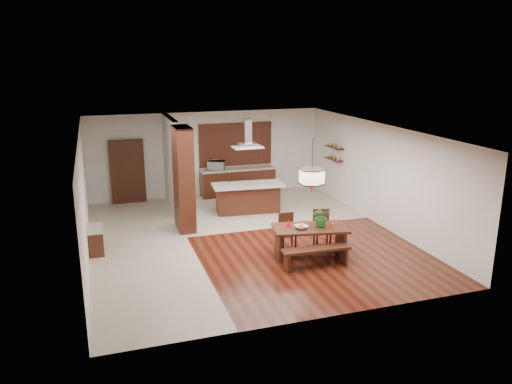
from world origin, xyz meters
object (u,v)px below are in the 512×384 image
object	(u,v)px
hallway_console	(96,240)
kitchen_island	(248,198)
foliage_plant	(322,216)
pendant_lantern	(312,166)
dining_table	(310,235)
dining_chair_left	(288,232)
microwave	(216,165)
range_hood	(248,134)
fruit_bowl	(301,227)
island_cup	(262,182)
dining_bench	(316,257)
dining_chair_right	(322,229)

from	to	relation	value
hallway_console	kitchen_island	distance (m)	4.96
foliage_plant	pendant_lantern	bearing A→B (deg)	171.70
dining_table	dining_chair_left	world-z (taller)	dining_chair_left
foliage_plant	microwave	bearing A→B (deg)	101.13
kitchen_island	range_hood	size ratio (longest dim) A/B	2.53
dining_chair_left	foliage_plant	size ratio (longest dim) A/B	1.76
dining_chair_left	range_hood	bearing A→B (deg)	96.03
dining_chair_left	kitchen_island	distance (m)	3.23
fruit_bowl	range_hood	bearing A→B (deg)	92.03
hallway_console	range_hood	world-z (taller)	range_hood
kitchen_island	range_hood	distance (m)	2.00
hallway_console	island_cup	xyz separation A→B (m)	(4.98, 1.87, 0.64)
dining_bench	island_cup	size ratio (longest dim) A/B	14.41
hallway_console	foliage_plant	distance (m)	5.59
dining_bench	range_hood	world-z (taller)	range_hood
hallway_console	pendant_lantern	bearing A→B (deg)	-20.79
dining_table	island_cup	xyz separation A→B (m)	(0.04, 3.75, 0.41)
dining_chair_left	island_cup	world-z (taller)	island_cup
dining_table	dining_chair_left	distance (m)	0.71
dining_chair_right	pendant_lantern	world-z (taller)	pendant_lantern
foliage_plant	fruit_bowl	distance (m)	0.56
foliage_plant	island_cup	size ratio (longest dim) A/B	4.53
range_hood	dining_bench	bearing A→B (deg)	-86.67
foliage_plant	fruit_bowl	world-z (taller)	foliage_plant
dining_table	microwave	bearing A→B (deg)	98.66
foliage_plant	fruit_bowl	bearing A→B (deg)	179.23
fruit_bowl	pendant_lantern	bearing A→B (deg)	7.38
dining_chair_right	microwave	xyz separation A→B (m)	(-1.44, 5.42, 0.63)
foliage_plant	microwave	size ratio (longest dim) A/B	0.91
kitchen_island	island_cup	size ratio (longest dim) A/B	20.11
dining_chair_right	microwave	bearing A→B (deg)	116.77
island_cup	microwave	size ratio (longest dim) A/B	0.20
dining_chair_left	fruit_bowl	world-z (taller)	dining_chair_left
fruit_bowl	range_hood	world-z (taller)	range_hood
dining_chair_right	fruit_bowl	distance (m)	0.97
dining_chair_right	fruit_bowl	size ratio (longest dim) A/B	3.10
dining_bench	fruit_bowl	distance (m)	0.82
hallway_console	dining_table	distance (m)	5.29
dining_table	foliage_plant	world-z (taller)	foliage_plant
kitchen_island	foliage_plant	bearing A→B (deg)	-75.18
dining_chair_right	pendant_lantern	bearing A→B (deg)	-128.60
pendant_lantern	microwave	world-z (taller)	pendant_lantern
dining_bench	dining_chair_right	xyz separation A→B (m)	(0.67, 1.08, 0.25)
hallway_console	dining_chair_left	bearing A→B (deg)	-15.23
hallway_console	dining_chair_left	world-z (taller)	dining_chair_left
dining_chair_left	pendant_lantern	size ratio (longest dim) A/B	0.69
hallway_console	pendant_lantern	size ratio (longest dim) A/B	0.67
dining_bench	pendant_lantern	xyz separation A→B (m)	(0.13, 0.63, 2.02)
pendant_lantern	fruit_bowl	bearing A→B (deg)	-172.62
pendant_lantern	range_hood	bearing A→B (deg)	95.73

